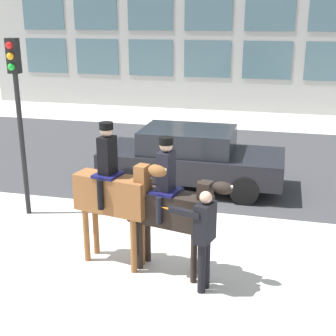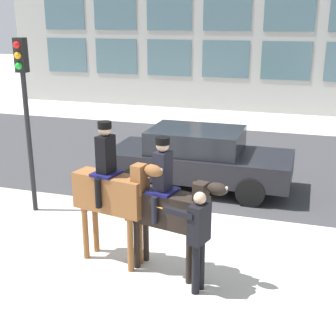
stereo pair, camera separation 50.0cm
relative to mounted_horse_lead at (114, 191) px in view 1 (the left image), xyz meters
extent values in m
plane|color=beige|center=(0.55, 2.22, -1.41)|extent=(80.00, 80.00, 0.00)
cube|color=#38383A|center=(0.55, 6.97, -1.40)|extent=(25.16, 8.50, 0.01)
cube|color=slate|center=(-9.14, 15.05, 1.01)|extent=(2.21, 0.02, 1.70)
cube|color=slate|center=(-6.37, 15.05, 1.01)|extent=(2.21, 0.02, 1.70)
cube|color=slate|center=(-3.60, 15.05, 1.01)|extent=(2.21, 0.02, 1.70)
cube|color=slate|center=(-0.84, 15.05, 1.01)|extent=(2.21, 0.02, 1.70)
cube|color=slate|center=(1.93, 15.05, 1.01)|extent=(2.21, 0.02, 1.70)
cube|color=slate|center=(4.70, 15.05, 1.01)|extent=(2.21, 0.02, 1.70)
cube|color=slate|center=(-9.14, 15.05, 3.14)|extent=(2.21, 0.02, 1.70)
cube|color=slate|center=(-6.37, 15.05, 3.14)|extent=(2.21, 0.02, 1.70)
cube|color=slate|center=(-3.60, 15.05, 3.14)|extent=(2.21, 0.02, 1.70)
cube|color=slate|center=(-0.84, 15.05, 3.14)|extent=(2.21, 0.02, 1.70)
cube|color=slate|center=(1.93, 15.05, 3.14)|extent=(2.21, 0.02, 1.70)
cube|color=slate|center=(4.70, 15.05, 3.14)|extent=(2.21, 0.02, 1.70)
cube|color=brown|center=(-0.03, 0.01, -0.06)|extent=(1.43, 0.70, 0.66)
cylinder|color=brown|center=(0.48, 0.06, -0.90)|extent=(0.11, 0.11, 1.02)
cylinder|color=brown|center=(0.42, -0.24, -0.90)|extent=(0.11, 0.11, 1.02)
cylinder|color=brown|center=(-0.49, 0.26, -0.90)|extent=(0.11, 0.11, 1.02)
cylinder|color=brown|center=(-0.55, -0.05, -0.90)|extent=(0.11, 0.11, 1.02)
cube|color=brown|center=(0.56, -0.11, 0.30)|extent=(0.24, 0.28, 0.51)
cube|color=black|center=(0.44, -0.09, 0.32)|extent=(0.05, 0.09, 0.46)
ellipsoid|color=brown|center=(0.85, -0.17, 0.50)|extent=(0.39, 0.26, 0.21)
cube|color=silver|center=(0.95, -0.19, 0.52)|extent=(0.14, 0.07, 0.09)
cylinder|color=black|center=(-0.75, 0.15, -0.17)|extent=(0.09, 0.09, 0.55)
cube|color=#14144C|center=(-0.10, 0.02, 0.29)|extent=(0.50, 0.55, 0.05)
cube|color=black|center=(-0.10, 0.02, 0.65)|extent=(0.28, 0.36, 0.65)
sphere|color=#D1A889|center=(-0.10, 0.02, 1.09)|extent=(0.22, 0.22, 0.22)
cylinder|color=black|center=(-0.10, 0.02, 1.16)|extent=(0.24, 0.24, 0.12)
cylinder|color=black|center=(-0.05, 0.29, 0.01)|extent=(0.11, 0.11, 0.53)
cylinder|color=black|center=(-0.16, -0.24, 0.01)|extent=(0.11, 0.11, 0.53)
cube|color=black|center=(1.03, -0.05, -0.21)|extent=(1.51, 0.74, 0.59)
cylinder|color=black|center=(1.57, -0.01, -0.95)|extent=(0.11, 0.11, 0.91)
cylinder|color=black|center=(1.51, -0.32, -0.95)|extent=(0.11, 0.11, 0.91)
cylinder|color=black|center=(0.55, 0.21, -0.95)|extent=(0.11, 0.11, 0.91)
cylinder|color=black|center=(0.48, -0.09, -0.95)|extent=(0.11, 0.11, 0.91)
cube|color=black|center=(1.65, -0.19, 0.13)|extent=(0.25, 0.28, 0.49)
cube|color=#382314|center=(1.54, -0.16, 0.15)|extent=(0.06, 0.09, 0.45)
ellipsoid|color=black|center=(1.94, -0.25, 0.32)|extent=(0.38, 0.27, 0.21)
cube|color=silver|center=(2.04, -0.27, 0.34)|extent=(0.13, 0.08, 0.08)
cylinder|color=#382314|center=(0.28, 0.11, -0.31)|extent=(0.09, 0.09, 0.55)
cube|color=#14144C|center=(0.96, -0.04, 0.11)|extent=(0.53, 0.56, 0.05)
cube|color=black|center=(0.96, -0.04, 0.47)|extent=(0.28, 0.36, 0.66)
sphere|color=#D1A889|center=(0.96, -0.04, 0.91)|extent=(0.22, 0.22, 0.22)
cylinder|color=black|center=(0.96, -0.04, 0.98)|extent=(0.24, 0.24, 0.12)
cylinder|color=black|center=(1.01, 0.23, -0.15)|extent=(0.11, 0.11, 0.47)
cylinder|color=black|center=(0.90, -0.30, -0.15)|extent=(0.11, 0.11, 0.47)
cylinder|color=black|center=(1.69, -0.59, -0.96)|extent=(0.13, 0.13, 0.89)
cylinder|color=black|center=(1.74, -0.43, -0.96)|extent=(0.13, 0.13, 0.89)
cube|color=black|center=(1.71, -0.51, -0.19)|extent=(0.32, 0.45, 0.65)
sphere|color=#D1A889|center=(1.71, -0.51, 0.24)|extent=(0.20, 0.20, 0.20)
cube|color=black|center=(1.40, -0.60, -0.01)|extent=(0.55, 0.24, 0.09)
cone|color=orange|center=(1.07, -0.51, -0.01)|extent=(0.19, 0.09, 0.04)
cube|color=black|center=(0.57, 4.31, -0.74)|extent=(4.71, 1.96, 0.63)
cube|color=black|center=(0.45, 4.31, -0.13)|extent=(2.35, 1.72, 0.59)
cylinder|color=black|center=(2.03, 3.41, -1.06)|extent=(0.70, 0.24, 0.70)
cylinder|color=black|center=(2.03, 5.21, -1.06)|extent=(0.70, 0.24, 0.70)
cylinder|color=black|center=(-0.89, 3.41, -1.06)|extent=(0.70, 0.24, 0.70)
cylinder|color=black|center=(-0.89, 5.21, -1.06)|extent=(0.70, 0.24, 0.70)
cylinder|color=black|center=(-2.75, 1.67, 0.19)|extent=(0.11, 0.11, 3.19)
cube|color=black|center=(-2.75, 1.67, 2.14)|extent=(0.24, 0.19, 0.72)
sphere|color=red|center=(-2.75, 1.55, 2.36)|extent=(0.15, 0.15, 0.15)
sphere|color=orange|center=(-2.75, 1.55, 2.14)|extent=(0.15, 0.15, 0.15)
sphere|color=green|center=(-2.75, 1.55, 1.93)|extent=(0.15, 0.15, 0.15)
camera|label=1|loc=(2.77, -7.23, 2.92)|focal=50.00mm
camera|label=2|loc=(3.25, -7.09, 2.92)|focal=50.00mm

